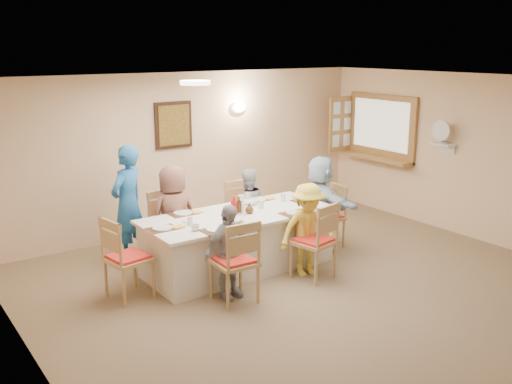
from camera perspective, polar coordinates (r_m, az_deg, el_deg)
ground at (r=6.84m, az=8.32°, el=-10.72°), size 7.00×7.00×0.00m
room_walls at (r=6.35m, az=8.81°, el=1.75°), size 7.00×7.00×7.00m
wall_picture at (r=8.95m, az=-8.24°, el=6.64°), size 0.62×0.05×0.72m
wall_sconce at (r=9.51m, az=-1.71°, el=8.45°), size 0.26×0.09×0.18m
ceiling_light at (r=6.82m, az=-6.09°, el=10.82°), size 0.36×0.36×0.05m
serving_hatch at (r=10.27m, az=12.47°, el=6.32°), size 0.06×1.50×1.15m
hatch_sill at (r=10.27m, az=11.86°, el=3.38°), size 0.30×1.50×0.05m
shutter_door at (r=10.62m, az=8.47°, el=6.75°), size 0.55×0.04×1.00m
fan_shelf at (r=9.38m, az=18.19°, el=4.57°), size 0.22×0.36×0.03m
desk_fan at (r=9.34m, az=18.15°, el=5.46°), size 0.30×0.30×0.28m
dining_table at (r=7.57m, az=-1.70°, el=-4.95°), size 2.56×1.08×0.76m
chair_back_left at (r=7.91m, az=-8.57°, el=-3.41°), size 0.54×0.54×0.98m
chair_back_right at (r=8.49m, az=-1.33°, el=-2.13°), size 0.51×0.51×0.94m
chair_front_left at (r=6.59m, az=-2.20°, el=-6.81°), size 0.51×0.51×1.01m
chair_front_right at (r=7.27m, az=5.77°, el=-4.79°), size 0.57×0.57×1.01m
chair_left_end at (r=6.85m, az=-12.64°, el=-6.35°), size 0.55×0.55×1.00m
chair_right_end at (r=8.46m, az=7.08°, el=-2.37°), size 0.50×0.50×0.92m
diner_back_left at (r=7.75m, az=-8.22°, el=-2.28°), size 0.73×0.53×1.36m
diner_back_right at (r=8.36m, az=-0.87°, el=-1.59°), size 0.66×0.56×1.16m
diner_front_left at (r=6.66m, az=-2.77°, el=-5.99°), size 0.73×0.44×1.14m
diner_front_right at (r=7.32m, az=5.17°, el=-3.79°), size 0.94×0.73×1.21m
diner_right_end at (r=8.31m, az=6.46°, el=-1.05°), size 1.34×0.61×1.37m
caregiver at (r=7.95m, az=-12.69°, el=-1.13°), size 0.92×0.89×1.61m
placemat_fl at (r=6.81m, az=-3.97°, el=-3.82°), size 0.36×0.27×0.01m
plate_fl at (r=6.80m, az=-3.98°, el=-3.74°), size 0.25×0.25×0.02m
napkin_fl at (r=6.85m, az=-2.47°, el=-3.61°), size 0.15×0.15×0.01m
placemat_fr at (r=7.47m, az=3.91°, el=-2.15°), size 0.37×0.27×0.01m
plate_fr at (r=7.47m, az=3.91°, el=-2.08°), size 0.23×0.23×0.01m
napkin_fr at (r=7.54m, az=5.21°, el=-1.96°), size 0.15×0.15×0.01m
placemat_bl at (r=7.50m, az=-7.33°, el=-2.16°), size 0.35×0.26×0.01m
plate_bl at (r=7.50m, az=-7.33°, el=-2.09°), size 0.25×0.25×0.02m
napkin_bl at (r=7.54m, az=-5.94°, el=-1.98°), size 0.13×0.13×0.01m
placemat_br at (r=8.11m, az=0.16°, el=-0.78°), size 0.34×0.25×0.01m
plate_br at (r=8.11m, az=0.16°, el=-0.71°), size 0.26×0.26×0.02m
napkin_br at (r=8.17m, az=1.40°, el=-0.61°), size 0.14×0.14×0.01m
placemat_le at (r=6.93m, az=-9.33°, el=-3.64°), size 0.35×0.26×0.01m
plate_le at (r=6.93m, az=-9.33°, el=-3.56°), size 0.24×0.24×0.02m
napkin_le at (r=6.96m, az=-7.82°, el=-3.44°), size 0.14×0.14×0.01m
placemat_re at (r=8.10m, az=4.89°, el=-0.85°), size 0.35×0.26×0.01m
plate_re at (r=8.10m, az=4.89°, el=-0.78°), size 0.26×0.26×0.02m
napkin_re at (r=8.17m, az=6.08°, el=-0.69°), size 0.13×0.13×0.01m
teacup_a at (r=6.80m, az=-6.08°, el=-3.56°), size 0.14×0.14×0.08m
teacup_b at (r=8.03m, az=-1.48°, el=-0.62°), size 0.14×0.14×0.09m
bowl_a at (r=7.11m, az=-2.02°, el=-2.81°), size 0.34×0.34×0.05m
bowl_b at (r=7.86m, az=-0.57°, el=-1.05°), size 0.26×0.26×0.06m
condiment_ketchup at (r=7.40m, az=-2.22°, el=-1.29°), size 0.14×0.14×0.25m
condiment_brown at (r=7.49m, az=-1.70°, el=-1.24°), size 0.10×0.10×0.22m
condiment_malt at (r=7.45m, az=-0.67°, el=-1.64°), size 0.14×0.14×0.14m
drinking_glass at (r=7.40m, az=-2.91°, el=-1.87°), size 0.07×0.07×0.10m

